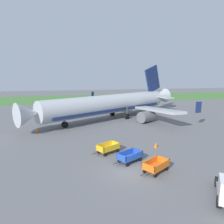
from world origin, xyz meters
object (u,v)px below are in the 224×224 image
Objects in this scene: baggage_cart_second_in_row at (130,156)px; baggage_cart_nearest at (156,166)px; baggage_cart_third_in_row at (108,148)px; airplane at (114,104)px; traffic_cone_mid_apron at (156,145)px; traffic_cone_near_plane at (37,130)px.

baggage_cart_nearest is at bearing -58.16° from baggage_cart_second_in_row.
baggage_cart_second_in_row is 1.00× the size of baggage_cart_third_in_row.
airplane is 54.36× the size of traffic_cone_mid_apron.
baggage_cart_nearest is at bearing -95.19° from airplane.
baggage_cart_second_in_row is 4.96× the size of traffic_cone_near_plane.
baggage_cart_second_in_row is 3.37m from baggage_cart_third_in_row.
traffic_cone_mid_apron is (4.50, 3.32, -0.28)m from baggage_cart_second_in_row.
baggage_cart_second_in_row is at bearing -100.13° from airplane.
airplane reaches higher than traffic_cone_mid_apron.
traffic_cone_near_plane reaches higher than traffic_cone_mid_apron.
baggage_cart_second_in_row is at bearing -61.53° from baggage_cart_third_in_row.
baggage_cart_nearest is 6.47m from baggage_cart_third_in_row.
airplane is 9.94× the size of baggage_cart_third_in_row.
baggage_cart_second_in_row and baggage_cart_third_in_row have the same top height.
baggage_cart_nearest and baggage_cart_second_in_row have the same top height.
baggage_cart_third_in_row is (-1.61, 2.97, 0.00)m from baggage_cart_second_in_row.
airplane is at bearing 92.19° from traffic_cone_mid_apron.
traffic_cone_near_plane is (-14.32, -7.31, -2.70)m from airplane.
traffic_cone_mid_apron is at bearing 64.29° from baggage_cart_nearest.
baggage_cart_third_in_row is (-5.42, -18.37, -2.45)m from airplane.
traffic_cone_mid_apron is at bearing 3.31° from baggage_cart_third_in_row.
baggage_cart_nearest is at bearing -53.91° from traffic_cone_near_plane.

